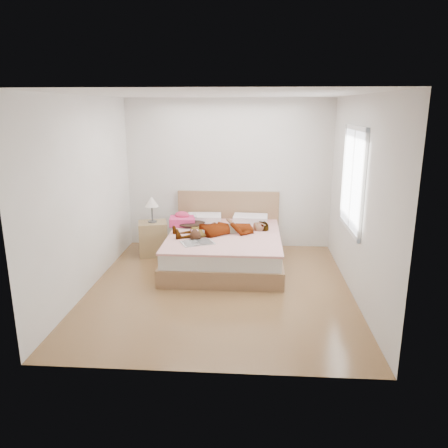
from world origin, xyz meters
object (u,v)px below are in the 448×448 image
at_px(towel, 182,220).
at_px(plush_toy, 195,235).
at_px(phone, 195,215).
at_px(coffee_mug, 206,233).
at_px(bed, 225,246).
at_px(woman, 223,226).
at_px(magazine, 198,243).
at_px(nightstand, 153,236).

height_order(towel, plush_toy, towel).
bearing_deg(phone, coffee_mug, -87.80).
bearing_deg(towel, bed, -29.05).
relative_size(coffee_mug, plush_toy, 0.52).
xyz_separation_m(woman, plush_toy, (-0.39, -0.39, -0.03)).
bearing_deg(towel, woman, -31.04).
xyz_separation_m(bed, towel, (-0.75, 0.41, 0.32)).
bearing_deg(plush_toy, magazine, -71.97).
height_order(phone, towel, towel).
distance_m(phone, nightstand, 0.80).
bearing_deg(bed, woman, -144.15).
bearing_deg(woman, magazine, -50.03).
bearing_deg(bed, plush_toy, -135.71).
xyz_separation_m(phone, coffee_mug, (0.24, -0.61, -0.12)).
bearing_deg(nightstand, towel, 10.33).
relative_size(magazine, nightstand, 0.54).
height_order(woman, nightstand, nightstand).
height_order(magazine, plush_toy, plush_toy).
height_order(towel, nightstand, nightstand).
xyz_separation_m(bed, plush_toy, (-0.42, -0.41, 0.31)).
bearing_deg(bed, towel, 150.95).
height_order(phone, nightstand, nightstand).
bearing_deg(nightstand, bed, -14.67).
distance_m(towel, plush_toy, 0.89).
bearing_deg(plush_toy, towel, 111.69).
bearing_deg(plush_toy, phone, 97.72).
height_order(woman, towel, towel).
distance_m(woman, plush_toy, 0.55).
distance_m(bed, magazine, 0.73).
relative_size(woman, coffee_mug, 11.03).
relative_size(magazine, plush_toy, 2.01).
xyz_separation_m(phone, magazine, (0.17, -0.97, -0.17)).
bearing_deg(nightstand, woman, -15.80).
xyz_separation_m(magazine, plush_toy, (-0.06, 0.18, 0.06)).
height_order(towel, magazine, towel).
bearing_deg(coffee_mug, plush_toy, -126.92).
distance_m(bed, nightstand, 1.28).
height_order(woman, magazine, woman).
xyz_separation_m(bed, magazine, (-0.36, -0.59, 0.24)).
distance_m(phone, plush_toy, 0.80).
bearing_deg(phone, nightstand, 164.90).
distance_m(woman, towel, 0.84).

